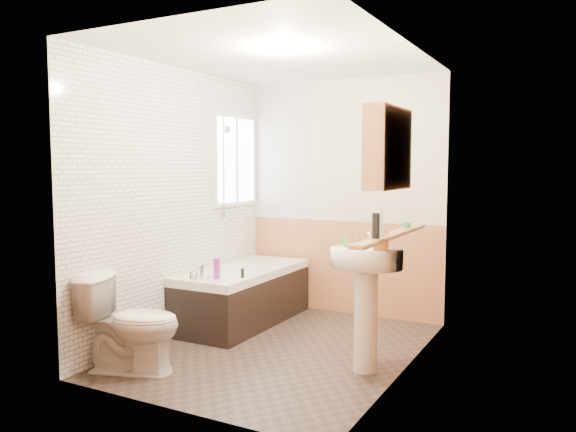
# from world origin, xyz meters

# --- Properties ---
(floor) EXTENTS (2.80, 2.80, 0.00)m
(floor) POSITION_xyz_m (0.00, 0.00, 0.00)
(floor) COLOR #312723
(floor) RESTS_ON ground
(ceiling) EXTENTS (2.80, 2.80, 0.00)m
(ceiling) POSITION_xyz_m (0.00, 0.00, 2.50)
(ceiling) COLOR white
(ceiling) RESTS_ON ground
(wall_back) EXTENTS (2.20, 0.02, 2.50)m
(wall_back) POSITION_xyz_m (0.00, 1.41, 1.25)
(wall_back) COLOR beige
(wall_back) RESTS_ON ground
(wall_front) EXTENTS (2.20, 0.02, 2.50)m
(wall_front) POSITION_xyz_m (0.00, -1.41, 1.25)
(wall_front) COLOR beige
(wall_front) RESTS_ON ground
(wall_left) EXTENTS (0.02, 2.80, 2.50)m
(wall_left) POSITION_xyz_m (-1.11, 0.00, 1.25)
(wall_left) COLOR beige
(wall_left) RESTS_ON ground
(wall_right) EXTENTS (0.02, 2.80, 2.50)m
(wall_right) POSITION_xyz_m (1.11, 0.00, 1.25)
(wall_right) COLOR beige
(wall_right) RESTS_ON ground
(wainscot_right) EXTENTS (0.01, 2.80, 1.00)m
(wainscot_right) POSITION_xyz_m (1.09, 0.00, 0.50)
(wainscot_right) COLOR tan
(wainscot_right) RESTS_ON wall_right
(wainscot_front) EXTENTS (2.20, 0.01, 1.00)m
(wainscot_front) POSITION_xyz_m (0.00, -1.39, 0.50)
(wainscot_front) COLOR tan
(wainscot_front) RESTS_ON wall_front
(wainscot_back) EXTENTS (2.20, 0.01, 1.00)m
(wainscot_back) POSITION_xyz_m (0.00, 1.39, 0.50)
(wainscot_back) COLOR tan
(wainscot_back) RESTS_ON wall_back
(tile_cladding_left) EXTENTS (0.01, 2.80, 2.50)m
(tile_cladding_left) POSITION_xyz_m (-1.09, 0.00, 1.25)
(tile_cladding_left) COLOR white
(tile_cladding_left) RESTS_ON wall_left
(tile_return_back) EXTENTS (0.75, 0.01, 1.50)m
(tile_return_back) POSITION_xyz_m (-0.73, 1.39, 1.75)
(tile_return_back) COLOR white
(tile_return_back) RESTS_ON wall_back
(window) EXTENTS (0.03, 0.79, 0.99)m
(window) POSITION_xyz_m (-1.06, 0.95, 1.65)
(window) COLOR white
(window) RESTS_ON wall_left
(bathtub) EXTENTS (0.70, 1.58, 0.70)m
(bathtub) POSITION_xyz_m (-0.73, 0.56, 0.29)
(bathtub) COLOR black
(bathtub) RESTS_ON floor
(shower_riser) EXTENTS (0.10, 0.07, 1.10)m
(shower_riser) POSITION_xyz_m (-1.04, 0.69, 1.69)
(shower_riser) COLOR silver
(shower_riser) RESTS_ON wall_left
(toilet) EXTENTS (0.86, 0.65, 0.75)m
(toilet) POSITION_xyz_m (-0.76, -1.00, 0.37)
(toilet) COLOR white
(toilet) RESTS_ON floor
(sink) EXTENTS (0.56, 0.46, 1.08)m
(sink) POSITION_xyz_m (0.84, -0.15, 0.69)
(sink) COLOR white
(sink) RESTS_ON floor
(pine_shelf) EXTENTS (0.10, 1.53, 0.03)m
(pine_shelf) POSITION_xyz_m (1.04, -0.14, 1.08)
(pine_shelf) COLOR tan
(pine_shelf) RESTS_ON wall_right
(medicine_cabinet) EXTENTS (0.17, 0.66, 0.60)m
(medicine_cabinet) POSITION_xyz_m (1.01, -0.21, 1.71)
(medicine_cabinet) COLOR tan
(medicine_cabinet) RESTS_ON wall_right
(foam_can) EXTENTS (0.07, 0.07, 0.18)m
(foam_can) POSITION_xyz_m (1.04, -0.53, 1.18)
(foam_can) COLOR black
(foam_can) RESTS_ON pine_shelf
(green_bottle) EXTENTS (0.05, 0.05, 0.24)m
(green_bottle) POSITION_xyz_m (1.04, -0.41, 1.21)
(green_bottle) COLOR silver
(green_bottle) RESTS_ON pine_shelf
(black_jar) EXTENTS (0.09, 0.09, 0.04)m
(black_jar) POSITION_xyz_m (1.04, 0.23, 1.11)
(black_jar) COLOR #388447
(black_jar) RESTS_ON pine_shelf
(soap_bottle) EXTENTS (0.13, 0.23, 0.10)m
(soap_bottle) POSITION_xyz_m (0.98, -0.22, 1.01)
(soap_bottle) COLOR orange
(soap_bottle) RESTS_ON sink
(clear_bottle) EXTENTS (0.04, 0.04, 0.09)m
(clear_bottle) POSITION_xyz_m (0.69, -0.20, 1.01)
(clear_bottle) COLOR #59C647
(clear_bottle) RESTS_ON sink
(blue_gel) EXTENTS (0.06, 0.05, 0.19)m
(blue_gel) POSITION_xyz_m (-0.64, -0.02, 0.66)
(blue_gel) COLOR purple
(blue_gel) RESTS_ON bathtub
(cream_jar) EXTENTS (0.09, 0.09, 0.04)m
(cream_jar) POSITION_xyz_m (-0.88, -0.06, 0.58)
(cream_jar) COLOR black
(cream_jar) RESTS_ON bathtub
(orange_bottle) EXTENTS (0.03, 0.03, 0.09)m
(orange_bottle) POSITION_xyz_m (-0.46, 0.12, 0.61)
(orange_bottle) COLOR black
(orange_bottle) RESTS_ON bathtub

